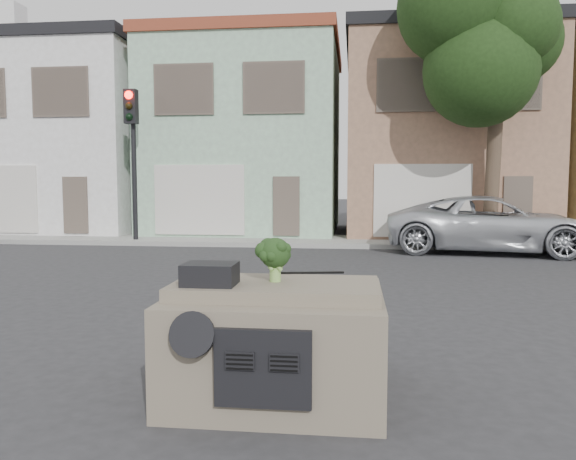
# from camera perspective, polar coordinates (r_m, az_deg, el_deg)

# --- Properties ---
(ground_plane) EXTENTS (120.00, 120.00, 0.00)m
(ground_plane) POSITION_cam_1_polar(r_m,az_deg,el_deg) (8.59, 1.71, -8.98)
(ground_plane) COLOR #303033
(ground_plane) RESTS_ON ground
(sidewalk) EXTENTS (40.00, 3.00, 0.15)m
(sidewalk) POSITION_cam_1_polar(r_m,az_deg,el_deg) (18.92, 4.47, -1.14)
(sidewalk) COLOR gray
(sidewalk) RESTS_ON ground
(townhouse_white) EXTENTS (7.20, 8.20, 7.55)m
(townhouse_white) POSITION_cam_1_polar(r_m,az_deg,el_deg) (25.70, -20.69, 8.41)
(townhouse_white) COLOR white
(townhouse_white) RESTS_ON ground
(townhouse_mint) EXTENTS (7.20, 8.20, 7.55)m
(townhouse_mint) POSITION_cam_1_polar(r_m,az_deg,el_deg) (23.26, -3.83, 9.11)
(townhouse_mint) COLOR #9DC5A5
(townhouse_mint) RESTS_ON ground
(townhouse_tan) EXTENTS (7.20, 8.20, 7.55)m
(townhouse_tan) POSITION_cam_1_polar(r_m,az_deg,el_deg) (23.10, 15.02, 8.99)
(townhouse_tan) COLOR #9A7057
(townhouse_tan) RESTS_ON ground
(silver_pickup) EXTENTS (6.32, 3.64, 1.66)m
(silver_pickup) POSITION_cam_1_polar(r_m,az_deg,el_deg) (17.46, 19.93, -2.18)
(silver_pickup) COLOR silver
(silver_pickup) RESTS_ON ground
(traffic_signal) EXTENTS (0.40, 0.40, 5.10)m
(traffic_signal) POSITION_cam_1_polar(r_m,az_deg,el_deg) (19.22, -15.47, 6.18)
(traffic_signal) COLOR black
(traffic_signal) RESTS_ON ground
(tree_near) EXTENTS (4.40, 4.00, 8.50)m
(tree_near) POSITION_cam_1_polar(r_m,az_deg,el_deg) (18.73, 20.26, 11.31)
(tree_near) COLOR #1B3412
(tree_near) RESTS_ON ground
(car_dashboard) EXTENTS (2.00, 1.80, 1.12)m
(car_dashboard) POSITION_cam_1_polar(r_m,az_deg,el_deg) (5.56, -1.01, -10.75)
(car_dashboard) COLOR #746958
(car_dashboard) RESTS_ON ground
(instrument_hump) EXTENTS (0.48, 0.38, 0.20)m
(instrument_hump) POSITION_cam_1_polar(r_m,az_deg,el_deg) (5.19, -7.92, -4.45)
(instrument_hump) COLOR black
(instrument_hump) RESTS_ON car_dashboard
(wiper_arm) EXTENTS (0.69, 0.15, 0.02)m
(wiper_arm) POSITION_cam_1_polar(r_m,az_deg,el_deg) (5.78, 2.25, -4.35)
(wiper_arm) COLOR black
(wiper_arm) RESTS_ON car_dashboard
(broccoli) EXTENTS (0.41, 0.41, 0.43)m
(broccoli) POSITION_cam_1_polar(r_m,az_deg,el_deg) (5.30, -1.31, -2.98)
(broccoli) COLOR black
(broccoli) RESTS_ON car_dashboard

